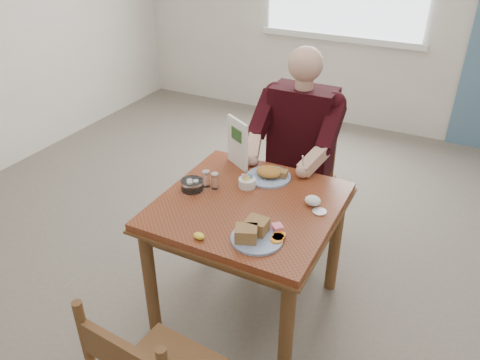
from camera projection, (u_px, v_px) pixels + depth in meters
The scene contains 13 objects.
floor at pixel (247, 306), 2.82m from camera, with size 6.00×6.00×0.00m, color #61594E.
lemon_wedge at pixel (199, 236), 2.16m from camera, with size 0.06×0.04×0.03m, color yellow.
napkin at pixel (313, 201), 2.40m from camera, with size 0.08×0.07×0.05m, color white.
metal_dish at pixel (319, 212), 2.35m from camera, with size 0.07×0.07×0.01m, color silver.
table at pixel (248, 219), 2.50m from camera, with size 0.92×0.92×0.75m.
chair_far at pixel (299, 179), 3.19m from camera, with size 0.42×0.42×0.95m.
diner at pixel (298, 140), 2.96m from camera, with size 0.53×0.56×1.39m.
near_plate at pixel (255, 233), 2.16m from camera, with size 0.30×0.30×0.08m.
far_plate at pixel (270, 174), 2.64m from camera, with size 0.28×0.28×0.07m.
caddy at pixel (247, 183), 2.56m from camera, with size 0.12×0.12×0.07m.
shakers at pixel (211, 180), 2.55m from camera, with size 0.10×0.04×0.09m.
creamer at pixel (192, 185), 2.53m from camera, with size 0.13×0.13×0.06m.
menu at pixel (238, 143), 2.71m from camera, with size 0.18×0.12×0.29m.
Camera 1 is at (0.89, -1.85, 2.08)m, focal length 35.00 mm.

